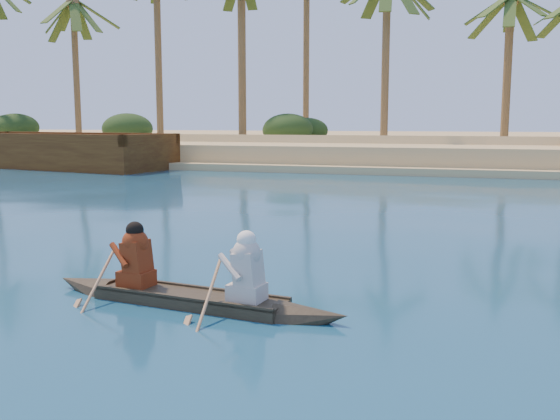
% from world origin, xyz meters
% --- Properties ---
extents(sandy_embankment, '(150.00, 51.00, 1.50)m').
position_xyz_m(sandy_embankment, '(0.00, 46.89, 0.53)').
color(sandy_embankment, '#D1B776').
rests_on(sandy_embankment, ground).
extents(palm_grove, '(110.00, 14.00, 16.00)m').
position_xyz_m(palm_grove, '(0.00, 35.00, 8.00)').
color(palm_grove, '#274A1A').
rests_on(palm_grove, ground).
extents(shrub_cluster, '(100.00, 6.00, 2.40)m').
position_xyz_m(shrub_cluster, '(0.00, 31.50, 1.20)').
color(shrub_cluster, black).
rests_on(shrub_cluster, ground).
extents(canoe, '(4.78, 1.20, 1.31)m').
position_xyz_m(canoe, '(-8.00, -0.11, 0.25)').
color(canoe, '#3A301F').
rests_on(canoe, ground).
extents(barge_left, '(14.20, 6.88, 2.27)m').
position_xyz_m(barge_left, '(-26.71, 22.00, 0.79)').
color(barge_left, brown).
rests_on(barge_left, ground).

